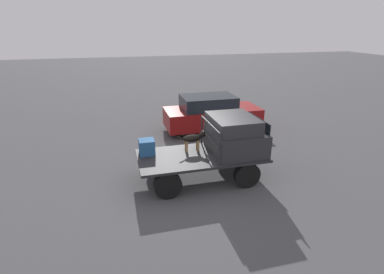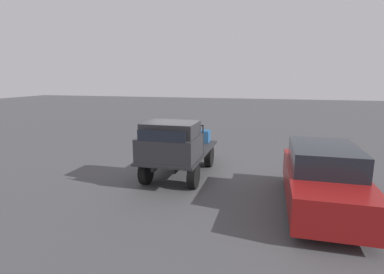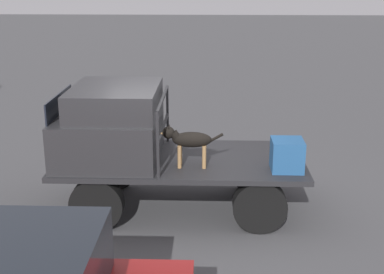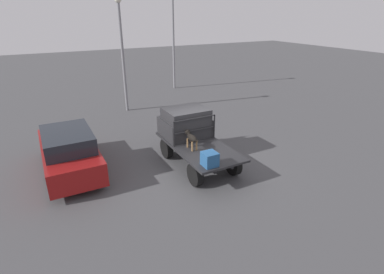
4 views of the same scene
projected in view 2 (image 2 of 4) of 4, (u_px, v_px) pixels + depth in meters
name	position (u px, v px, depth m)	size (l,w,h in m)	color
ground_plane	(181.00, 174.00, 10.62)	(80.00, 80.00, 0.00)	#474749
flatbed_truck	(180.00, 157.00, 10.50)	(3.89, 1.89, 0.86)	black
truck_cab	(170.00, 142.00, 9.32)	(1.55, 1.77, 1.15)	#28282B
truck_headboard	(178.00, 134.00, 10.07)	(0.04, 1.77, 0.98)	#232326
dog	(191.00, 139.00, 10.40)	(0.96, 0.24, 0.66)	#9E7547
cargo_crate	(204.00, 136.00, 11.82)	(0.47, 0.47, 0.47)	#235184
parked_sedan	(323.00, 178.00, 7.69)	(4.29, 1.79, 1.65)	black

